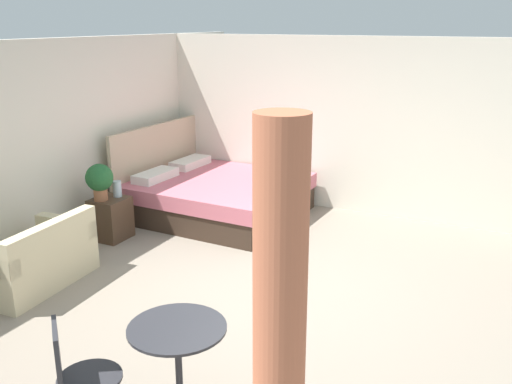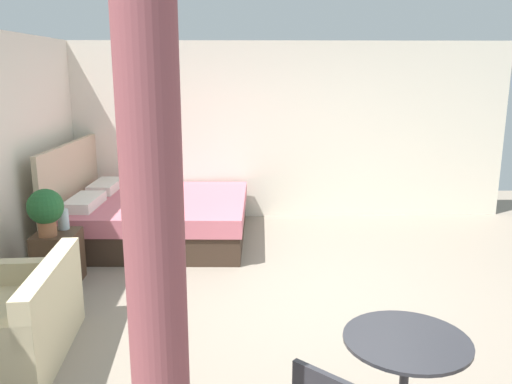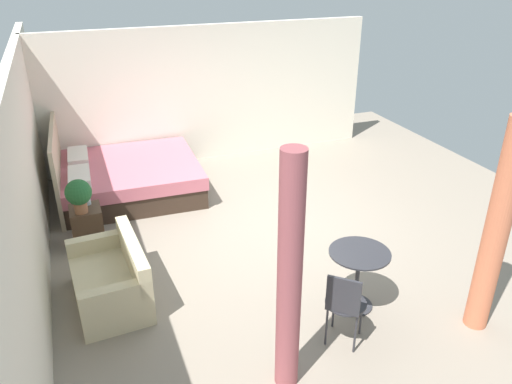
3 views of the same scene
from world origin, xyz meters
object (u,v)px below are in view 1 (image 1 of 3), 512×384
(nightstand, at_px, (111,218))
(cafe_chair_near_window, at_px, (75,372))
(potted_plant, at_px, (99,179))
(couch, at_px, (34,262))
(balcony_table, at_px, (178,355))
(bed, at_px, (214,195))
(vase, at_px, (117,189))

(nightstand, height_order, cafe_chair_near_window, cafe_chair_near_window)
(potted_plant, bearing_deg, couch, -170.70)
(nightstand, relative_size, balcony_table, 0.74)
(cafe_chair_near_window, bearing_deg, balcony_table, -42.97)
(bed, height_order, potted_plant, bed)
(couch, height_order, potted_plant, potted_plant)
(couch, bearing_deg, nightstand, 6.94)
(nightstand, bearing_deg, cafe_chair_near_window, -143.00)
(nightstand, xyz_separation_m, potted_plant, (-0.10, 0.04, 0.55))
(vase, xyz_separation_m, balcony_table, (-2.68, -2.73, -0.13))
(couch, bearing_deg, bed, -10.90)
(couch, relative_size, vase, 6.36)
(couch, distance_m, vase, 1.62)
(bed, bearing_deg, cafe_chair_near_window, -160.64)
(couch, distance_m, cafe_chair_near_window, 2.68)
(potted_plant, bearing_deg, vase, -21.28)
(vase, bearing_deg, couch, -175.08)
(bed, height_order, couch, bed)
(couch, height_order, balcony_table, couch)
(nightstand, xyz_separation_m, balcony_table, (-2.56, -2.77, 0.24))
(potted_plant, bearing_deg, bed, -26.89)
(bed, height_order, cafe_chair_near_window, bed)
(bed, bearing_deg, vase, 152.21)
(potted_plant, relative_size, balcony_table, 0.65)
(potted_plant, relative_size, vase, 2.27)
(vase, bearing_deg, balcony_table, -134.46)
(nightstand, distance_m, cafe_chair_near_window, 3.83)
(nightstand, bearing_deg, balcony_table, -132.72)
(bed, height_order, vase, bed)
(bed, distance_m, vase, 1.51)
(couch, relative_size, balcony_table, 1.81)
(potted_plant, height_order, balcony_table, potted_plant)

